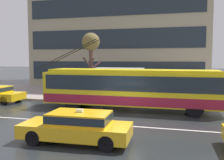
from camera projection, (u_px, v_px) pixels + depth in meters
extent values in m
plane|color=#232629|center=(119.00, 120.00, 14.17)|extent=(160.00, 160.00, 0.00)
cube|color=gray|center=(142.00, 95.00, 23.30)|extent=(80.00, 10.00, 0.14)
cube|color=silver|center=(114.00, 125.00, 13.02)|extent=(72.00, 0.14, 0.01)
cube|color=yellow|center=(131.00, 88.00, 16.78)|extent=(11.77, 2.50, 2.10)
cube|color=yellow|center=(131.00, 71.00, 16.68)|extent=(11.07, 2.25, 0.20)
cube|color=#1E2833|center=(131.00, 82.00, 16.74)|extent=(11.30, 2.53, 0.97)
cube|color=maroon|center=(131.00, 98.00, 16.84)|extent=(11.66, 2.53, 0.59)
cube|color=black|center=(223.00, 76.00, 15.25)|extent=(0.16, 1.89, 0.28)
cylinder|color=black|center=(69.00, 55.00, 18.10)|extent=(4.53, 0.06, 2.08)
cylinder|color=black|center=(65.00, 54.00, 17.42)|extent=(4.53, 0.06, 2.08)
cylinder|color=black|center=(193.00, 102.00, 16.89)|extent=(1.04, 0.30, 1.04)
cylinder|color=black|center=(195.00, 108.00, 14.79)|extent=(1.04, 0.30, 1.04)
cylinder|color=black|center=(84.00, 97.00, 18.87)|extent=(1.04, 0.30, 1.04)
cylinder|color=black|center=(73.00, 102.00, 16.77)|extent=(1.04, 0.30, 1.04)
cube|color=yellow|center=(76.00, 130.00, 10.34)|extent=(4.58, 1.88, 0.55)
cube|color=yellow|center=(80.00, 118.00, 10.26)|extent=(2.49, 1.57, 0.48)
cube|color=#1E2833|center=(80.00, 117.00, 10.26)|extent=(2.54, 1.59, 0.31)
cube|color=silver|center=(80.00, 111.00, 10.23)|extent=(0.28, 0.17, 0.12)
cylinder|color=black|center=(33.00, 138.00, 9.95)|extent=(0.63, 0.22, 0.62)
cylinder|color=black|center=(51.00, 127.00, 11.44)|extent=(0.63, 0.22, 0.62)
cylinder|color=black|center=(106.00, 144.00, 9.28)|extent=(0.63, 0.22, 0.62)
cylinder|color=black|center=(115.00, 132.00, 10.77)|extent=(0.63, 0.22, 0.62)
cylinder|color=black|center=(18.00, 97.00, 20.33)|extent=(0.63, 0.22, 0.62)
cylinder|color=black|center=(4.00, 101.00, 18.77)|extent=(0.63, 0.22, 0.62)
cylinder|color=gray|center=(139.00, 85.00, 19.63)|extent=(0.08, 0.08, 2.44)
cylinder|color=gray|center=(94.00, 84.00, 20.58)|extent=(0.08, 0.08, 2.44)
cylinder|color=gray|center=(142.00, 83.00, 21.13)|extent=(0.08, 0.08, 2.44)
cylinder|color=gray|center=(100.00, 82.00, 22.08)|extent=(0.08, 0.08, 2.44)
cube|color=#99ADB2|center=(121.00, 82.00, 21.60)|extent=(3.56, 0.04, 1.95)
cube|color=#B2B2B7|center=(119.00, 68.00, 20.75)|extent=(4.04, 1.86, 0.08)
cube|color=brown|center=(120.00, 92.00, 21.30)|extent=(2.62, 0.36, 0.08)
cylinder|color=navy|center=(106.00, 95.00, 20.17)|extent=(0.14, 0.14, 0.82)
cylinder|color=navy|center=(107.00, 94.00, 20.30)|extent=(0.14, 0.14, 0.82)
cylinder|color=navy|center=(106.00, 86.00, 20.17)|extent=(0.47, 0.47, 0.64)
sphere|color=tan|center=(106.00, 80.00, 20.14)|extent=(0.23, 0.23, 0.23)
cone|color=#26944F|center=(107.00, 76.00, 20.21)|extent=(1.47, 1.47, 0.29)
cylinder|color=#333333|center=(107.00, 83.00, 20.25)|extent=(0.02, 0.02, 0.79)
cylinder|color=#52484C|center=(80.00, 93.00, 20.68)|extent=(0.14, 0.14, 0.87)
cylinder|color=#52484C|center=(82.00, 93.00, 20.64)|extent=(0.14, 0.14, 0.87)
cylinder|color=maroon|center=(81.00, 84.00, 20.60)|extent=(0.37, 0.37, 0.62)
sphere|color=tan|center=(81.00, 79.00, 20.56)|extent=(0.21, 0.21, 0.21)
cone|color=#354F9F|center=(80.00, 76.00, 20.57)|extent=(1.27, 1.27, 0.25)
cylinder|color=#333333|center=(80.00, 82.00, 20.61)|extent=(0.02, 0.02, 0.76)
cylinder|color=#56504A|center=(125.00, 93.00, 20.87)|extent=(0.14, 0.14, 0.85)
cylinder|color=#56504A|center=(126.00, 93.00, 20.99)|extent=(0.14, 0.14, 0.85)
cylinder|color=navy|center=(126.00, 85.00, 20.87)|extent=(0.48, 0.48, 0.59)
sphere|color=#D6998E|center=(126.00, 80.00, 20.83)|extent=(0.22, 0.22, 0.22)
cone|color=red|center=(125.00, 76.00, 20.71)|extent=(1.55, 1.55, 0.30)
cylinder|color=#333333|center=(125.00, 83.00, 20.76)|extent=(0.02, 0.02, 0.75)
cylinder|color=navy|center=(140.00, 94.00, 20.48)|extent=(0.14, 0.14, 0.87)
cylinder|color=navy|center=(138.00, 94.00, 20.51)|extent=(0.14, 0.14, 0.87)
cylinder|color=#455148|center=(139.00, 85.00, 20.43)|extent=(0.38, 0.38, 0.56)
sphere|color=tan|center=(140.00, 80.00, 20.40)|extent=(0.21, 0.21, 0.21)
cylinder|color=brown|center=(91.00, 73.00, 22.01)|extent=(0.34, 0.34, 4.16)
cylinder|color=brown|center=(92.00, 63.00, 21.57)|extent=(0.64, 0.84, 1.07)
cylinder|color=#513A39|center=(87.00, 62.00, 22.16)|extent=(0.97, 0.43, 0.98)
cylinder|color=brown|center=(96.00, 65.00, 22.17)|extent=(0.92, 0.81, 0.83)
sphere|color=brown|center=(91.00, 42.00, 21.78)|extent=(1.57, 1.57, 1.57)
cube|color=#9B967D|center=(124.00, 17.00, 34.55)|extent=(21.45, 13.32, 18.26)
cube|color=#1E2833|center=(112.00, 71.00, 28.72)|extent=(20.17, 0.06, 2.19)
cube|color=#1E2833|center=(112.00, 39.00, 28.40)|extent=(20.17, 0.06, 2.19)
cube|color=#1E2833|center=(112.00, 6.00, 28.09)|extent=(20.17, 0.06, 2.19)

